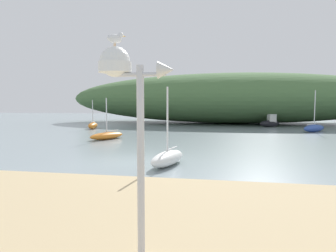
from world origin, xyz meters
TOP-DOWN VIEW (x-y plane):
  - ground_plane at (0.00, 0.00)m, footprint 120.00×120.00m
  - beach_sand at (0.00, -8.00)m, footprint 44.00×9.00m
  - distant_hill at (5.52, 27.94)m, footprint 45.47×15.04m
  - mast_structure at (2.42, -8.70)m, footprint 1.21×0.52m
  - seagull_on_radar at (2.27, -8.69)m, footprint 0.27×0.29m
  - sailboat_far_left at (-9.45, 16.15)m, footprint 1.31×2.61m
  - sailboat_east_reach at (1.67, -0.66)m, footprint 1.51×2.89m
  - sailboat_inner_mooring at (12.75, 16.56)m, footprint 2.84×2.74m
  - sailboat_by_sandbar at (-4.52, 7.78)m, footprint 2.27×3.18m
  - motorboat_west_reach at (9.62, 21.91)m, footprint 2.55×1.64m

SIDE VIEW (x-z plane):
  - ground_plane at x=0.00m, z-range 0.00..0.00m
  - beach_sand at x=0.00m, z-range 0.00..0.20m
  - sailboat_by_sandbar at x=-4.52m, z-range -1.28..1.85m
  - sailboat_east_reach at x=1.67m, z-range -1.38..2.07m
  - sailboat_far_left at x=-9.45m, z-range -1.16..1.88m
  - sailboat_inner_mooring at x=12.75m, z-range -1.60..2.35m
  - motorboat_west_reach at x=9.62m, z-range -0.19..1.29m
  - mast_structure at x=2.42m, z-range 1.32..4.77m
  - distant_hill at x=5.52m, z-range 0.00..6.79m
  - seagull_on_radar at x=2.27m, z-range 3.66..3.90m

